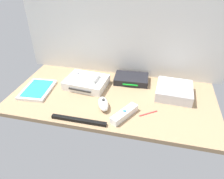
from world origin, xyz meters
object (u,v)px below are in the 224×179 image
at_px(remote_nunchuk, 103,104).
at_px(sensor_bar, 79,120).
at_px(game_console, 86,82).
at_px(game_case, 38,89).
at_px(remote_wand, 124,114).
at_px(remote_classic_pad, 85,76).
at_px(mini_computer, 174,91).
at_px(network_router, 131,79).
at_px(stylus_pen, 148,113).

bearing_deg(remote_nunchuk, sensor_bar, -146.05).
bearing_deg(game_console, game_case, -150.69).
relative_size(remote_wand, remote_classic_pad, 0.96).
relative_size(mini_computer, remote_classic_pad, 1.17).
distance_m(game_console, remote_nunchuk, 0.21).
height_order(game_case, remote_classic_pad, remote_classic_pad).
xyz_separation_m(remote_wand, remote_nunchuk, (-0.10, 0.04, 0.01)).
relative_size(network_router, remote_nunchuk, 1.70).
bearing_deg(game_case, sensor_bar, -35.67).
height_order(sensor_bar, stylus_pen, sensor_bar).
xyz_separation_m(remote_nunchuk, sensor_bar, (-0.08, -0.12, -0.01)).
bearing_deg(remote_classic_pad, remote_nunchuk, -42.18).
relative_size(remote_nunchuk, sensor_bar, 0.46).
distance_m(mini_computer, remote_wand, 0.30).
bearing_deg(remote_wand, remote_classic_pad, 169.88).
height_order(game_case, network_router, network_router).
height_order(remote_wand, remote_nunchuk, remote_nunchuk).
relative_size(game_console, sensor_bar, 0.93).
bearing_deg(remote_wand, game_case, -162.28).
distance_m(network_router, sensor_bar, 0.41).
bearing_deg(game_case, remote_nunchuk, -13.57).
distance_m(network_router, stylus_pen, 0.28).
distance_m(game_case, network_router, 0.50).
bearing_deg(mini_computer, network_router, 160.17).
height_order(mini_computer, remote_nunchuk, mini_computer).
distance_m(mini_computer, stylus_pen, 0.21).
xyz_separation_m(remote_classic_pad, sensor_bar, (0.07, -0.28, -0.05)).
bearing_deg(remote_wand, remote_nunchuk, -172.01).
xyz_separation_m(network_router, remote_nunchuk, (-0.09, -0.26, 0.00)).
bearing_deg(mini_computer, sensor_bar, -143.09).
height_order(mini_computer, network_router, mini_computer).
xyz_separation_m(mini_computer, remote_classic_pad, (-0.46, -0.01, 0.03)).
bearing_deg(network_router, game_console, -159.82).
bearing_deg(stylus_pen, remote_classic_pad, 154.97).
relative_size(mini_computer, sensor_bar, 0.74).
height_order(game_case, remote_nunchuk, remote_nunchuk).
xyz_separation_m(game_case, sensor_bar, (0.29, -0.17, -0.00)).
bearing_deg(network_router, mini_computer, -22.90).
distance_m(game_console, remote_wand, 0.31).
bearing_deg(network_router, remote_wand, -89.96).
bearing_deg(remote_classic_pad, mini_computer, 7.74).
height_order(game_console, sensor_bar, game_console).
bearing_deg(stylus_pen, remote_nunchuk, -179.33).
relative_size(remote_wand, sensor_bar, 0.61).
height_order(network_router, sensor_bar, network_router).
distance_m(remote_nunchuk, sensor_bar, 0.14).
distance_m(remote_classic_pad, stylus_pen, 0.39).
bearing_deg(remote_nunchuk, game_console, 107.12).
distance_m(remote_classic_pad, sensor_bar, 0.29).
relative_size(remote_wand, stylus_pen, 1.63).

